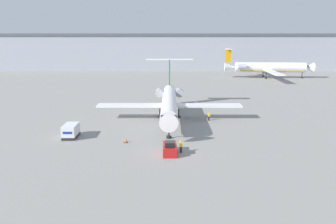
{
  "coord_description": "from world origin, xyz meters",
  "views": [
    {
      "loc": [
        -0.77,
        -41.75,
        15.51
      ],
      "look_at": [
        0.0,
        11.32,
        3.29
      ],
      "focal_mm": 35.0,
      "sensor_mm": 36.0,
      "label": 1
    }
  ],
  "objects_px": {
    "airplane_main": "(169,102)",
    "worker_near_tug": "(181,146)",
    "traffic_cone_left": "(126,140)",
    "luggage_cart": "(71,131)",
    "pushback_tug": "(170,149)",
    "airplane_parked_far_left": "(268,67)",
    "worker_by_wing": "(209,116)"
  },
  "relations": [
    {
      "from": "pushback_tug",
      "to": "worker_by_wing",
      "type": "distance_m",
      "value": 19.67
    },
    {
      "from": "pushback_tug",
      "to": "worker_near_tug",
      "type": "relative_size",
      "value": 2.16
    },
    {
      "from": "worker_by_wing",
      "to": "traffic_cone_left",
      "type": "distance_m",
      "value": 19.38
    },
    {
      "from": "luggage_cart",
      "to": "worker_near_tug",
      "type": "bearing_deg",
      "value": -23.1
    },
    {
      "from": "airplane_main",
      "to": "airplane_parked_far_left",
      "type": "xyz_separation_m",
      "value": [
        39.03,
        64.32,
        0.71
      ]
    },
    {
      "from": "worker_by_wing",
      "to": "traffic_cone_left",
      "type": "height_order",
      "value": "worker_by_wing"
    },
    {
      "from": "luggage_cart",
      "to": "worker_by_wing",
      "type": "bearing_deg",
      "value": 24.11
    },
    {
      "from": "worker_near_tug",
      "to": "airplane_parked_far_left",
      "type": "xyz_separation_m",
      "value": [
        37.78,
        83.2,
        3.15
      ]
    },
    {
      "from": "worker_near_tug",
      "to": "worker_by_wing",
      "type": "height_order",
      "value": "worker_near_tug"
    },
    {
      "from": "traffic_cone_left",
      "to": "airplane_parked_far_left",
      "type": "relative_size",
      "value": 0.02
    },
    {
      "from": "pushback_tug",
      "to": "luggage_cart",
      "type": "xyz_separation_m",
      "value": [
        -15.44,
        7.68,
        0.3
      ]
    },
    {
      "from": "worker_near_tug",
      "to": "traffic_cone_left",
      "type": "xyz_separation_m",
      "value": [
        -8.05,
        4.53,
        -0.55
      ]
    },
    {
      "from": "worker_near_tug",
      "to": "traffic_cone_left",
      "type": "distance_m",
      "value": 9.25
    },
    {
      "from": "traffic_cone_left",
      "to": "worker_by_wing",
      "type": "bearing_deg",
      "value": 42.5
    },
    {
      "from": "airplane_main",
      "to": "pushback_tug",
      "type": "relative_size",
      "value": 8.04
    },
    {
      "from": "airplane_main",
      "to": "luggage_cart",
      "type": "distance_m",
      "value": 19.7
    },
    {
      "from": "airplane_main",
      "to": "worker_near_tug",
      "type": "xyz_separation_m",
      "value": [
        1.25,
        -18.88,
        -2.45
      ]
    },
    {
      "from": "pushback_tug",
      "to": "worker_near_tug",
      "type": "distance_m",
      "value": 1.6
    },
    {
      "from": "luggage_cart",
      "to": "airplane_parked_far_left",
      "type": "height_order",
      "value": "airplane_parked_far_left"
    },
    {
      "from": "worker_by_wing",
      "to": "airplane_parked_far_left",
      "type": "bearing_deg",
      "value": 64.31
    },
    {
      "from": "pushback_tug",
      "to": "worker_near_tug",
      "type": "xyz_separation_m",
      "value": [
        1.53,
        0.44,
        0.15
      ]
    },
    {
      "from": "traffic_cone_left",
      "to": "worker_near_tug",
      "type": "bearing_deg",
      "value": -29.4
    },
    {
      "from": "airplane_parked_far_left",
      "to": "pushback_tug",
      "type": "bearing_deg",
      "value": -115.17
    },
    {
      "from": "airplane_parked_far_left",
      "to": "airplane_main",
      "type": "bearing_deg",
      "value": -121.25
    },
    {
      "from": "worker_near_tug",
      "to": "pushback_tug",
      "type": "bearing_deg",
      "value": -163.93
    },
    {
      "from": "worker_near_tug",
      "to": "airplane_parked_far_left",
      "type": "height_order",
      "value": "airplane_parked_far_left"
    },
    {
      "from": "airplane_main",
      "to": "worker_near_tug",
      "type": "relative_size",
      "value": 17.39
    },
    {
      "from": "worker_near_tug",
      "to": "worker_by_wing",
      "type": "xyz_separation_m",
      "value": [
        6.24,
        17.62,
        -0.04
      ]
    },
    {
      "from": "luggage_cart",
      "to": "traffic_cone_left",
      "type": "height_order",
      "value": "luggage_cart"
    },
    {
      "from": "luggage_cart",
      "to": "worker_near_tug",
      "type": "xyz_separation_m",
      "value": [
        16.97,
        -7.24,
        -0.15
      ]
    },
    {
      "from": "traffic_cone_left",
      "to": "airplane_parked_far_left",
      "type": "height_order",
      "value": "airplane_parked_far_left"
    },
    {
      "from": "pushback_tug",
      "to": "airplane_main",
      "type": "bearing_deg",
      "value": 89.17
    }
  ]
}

